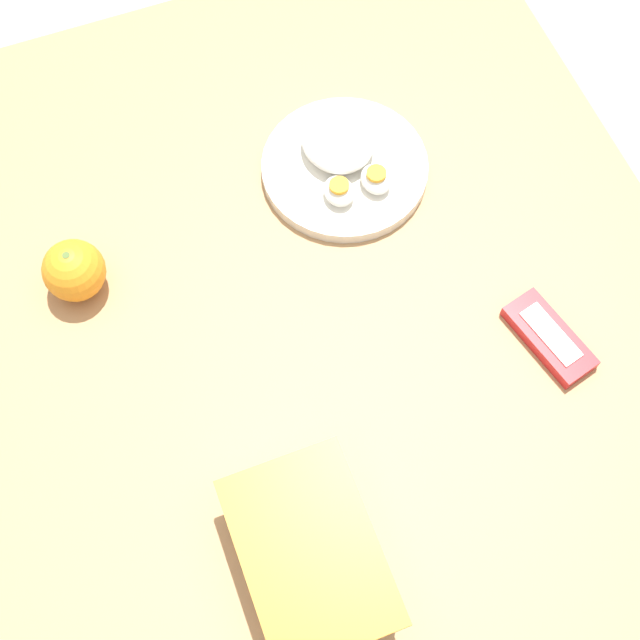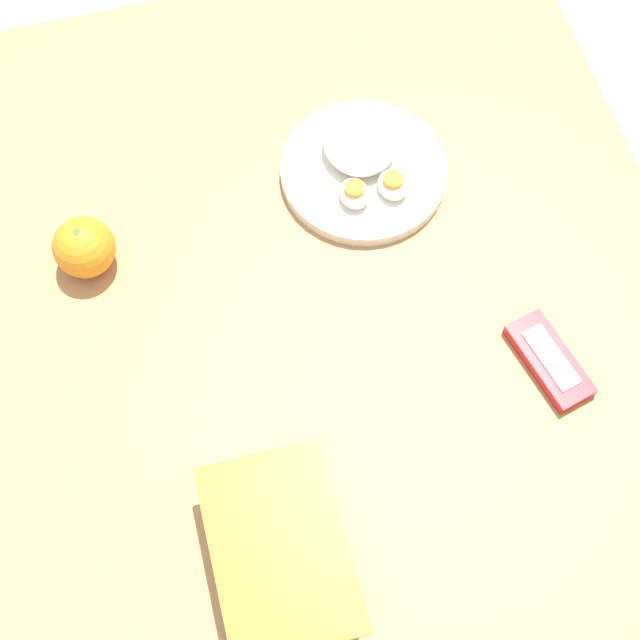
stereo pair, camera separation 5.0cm
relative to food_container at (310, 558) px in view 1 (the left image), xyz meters
The scene contains 6 objects.
ground_plane 0.82m from the food_container, 24.11° to the right, with size 10.00×10.00×0.00m, color #B2A899.
table 0.34m from the food_container, 24.11° to the right, with size 1.15×0.94×0.73m.
food_container is the anchor object (origin of this frame).
orange_fruit 0.46m from the food_container, 19.31° to the left, with size 0.08×0.08×0.08m.
rice_plate 0.53m from the food_container, 25.47° to the right, with size 0.23×0.23×0.05m.
candy_bar 0.40m from the food_container, 68.09° to the right, with size 0.13×0.08×0.02m.
Camera 1 is at (-0.45, 0.18, 1.75)m, focal length 50.00 mm.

